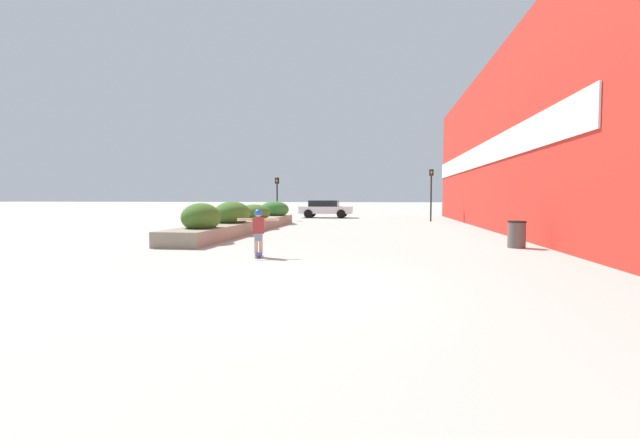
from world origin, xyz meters
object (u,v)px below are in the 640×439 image
(skateboard, at_px, (259,255))
(car_leftmost, at_px, (325,208))
(skateboarder, at_px, (258,227))
(traffic_light_left, at_px, (277,191))
(trash_bin, at_px, (517,234))
(car_center_left, at_px, (546,209))
(traffic_light_right, at_px, (431,186))

(skateboard, height_order, car_leftmost, car_leftmost)
(skateboarder, bearing_deg, traffic_light_left, 85.28)
(trash_bin, xyz_separation_m, car_center_left, (8.84, 22.17, 0.31))
(trash_bin, relative_size, car_leftmost, 0.21)
(skateboarder, relative_size, traffic_light_left, 0.40)
(skateboarder, xyz_separation_m, car_center_left, (16.78, 25.54, -0.09))
(skateboard, distance_m, trash_bin, 8.63)
(car_leftmost, bearing_deg, trash_bin, 24.13)
(trash_bin, distance_m, car_center_left, 23.87)
(skateboarder, distance_m, traffic_light_left, 19.50)
(car_leftmost, relative_size, traffic_light_right, 1.19)
(trash_bin, bearing_deg, skateboarder, -156.97)
(skateboarder, height_order, car_center_left, car_center_left)
(trash_bin, relative_size, traffic_light_right, 0.25)
(car_center_left, xyz_separation_m, traffic_light_right, (-9.89, -6.33, 1.72))
(trash_bin, xyz_separation_m, traffic_light_right, (-1.04, 15.84, 2.03))
(car_center_left, bearing_deg, traffic_light_right, -57.38)
(car_leftmost, distance_m, car_center_left, 18.07)
(trash_bin, bearing_deg, skateboard, -156.97)
(skateboard, relative_size, traffic_light_left, 0.23)
(trash_bin, distance_m, traffic_light_right, 16.01)
(skateboard, relative_size, car_center_left, 0.16)
(skateboarder, xyz_separation_m, trash_bin, (7.94, 3.37, -0.40))
(car_leftmost, bearing_deg, car_center_left, 95.54)
(skateboard, distance_m, skateboarder, 0.79)
(traffic_light_right, bearing_deg, car_center_left, 32.62)
(car_center_left, relative_size, traffic_light_left, 1.43)
(car_leftmost, xyz_separation_m, traffic_light_left, (-2.96, -4.79, 1.39))
(skateboarder, bearing_deg, trash_bin, 5.92)
(car_leftmost, relative_size, traffic_light_left, 1.38)
(traffic_light_right, bearing_deg, skateboarder, -109.74)
(skateboarder, bearing_deg, car_leftmost, 75.81)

